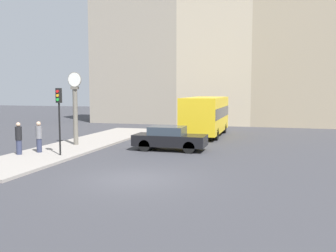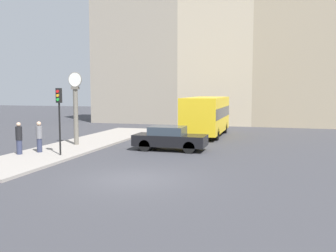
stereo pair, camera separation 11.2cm
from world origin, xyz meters
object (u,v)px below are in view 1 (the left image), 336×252
traffic_light_near (59,107)px  pedestrian_grey_jacket (39,137)px  sedan_car (169,138)px  bus_distant (206,114)px  pedestrian_black_jacket (19,138)px  street_clock (75,108)px

traffic_light_near → pedestrian_grey_jacket: size_ratio=2.06×
sedan_car → pedestrian_grey_jacket: (-6.47, -3.33, 0.27)m
traffic_light_near → sedan_car: bearing=38.2°
bus_distant → pedestrian_black_jacket: bus_distant is taller
traffic_light_near → pedestrian_black_jacket: 2.79m
pedestrian_grey_jacket → sedan_car: bearing=27.2°
sedan_car → pedestrian_grey_jacket: 7.28m
sedan_car → pedestrian_black_jacket: 8.25m
pedestrian_black_jacket → street_clock: bearing=75.2°
sedan_car → pedestrian_grey_jacket: bearing=-152.8°
traffic_light_near → pedestrian_black_jacket: traffic_light_near is taller
sedan_car → bus_distant: (0.83, 7.44, 0.97)m
bus_distant → traffic_light_near: size_ratio=2.12×
street_clock → pedestrian_black_jacket: 4.42m
traffic_light_near → pedestrian_black_jacket: bearing=-169.7°
pedestrian_black_jacket → pedestrian_grey_jacket: bearing=56.0°
street_clock → pedestrian_black_jacket: (-1.07, -4.05, -1.42)m
sedan_car → pedestrian_black_jacket: size_ratio=2.48×
bus_distant → pedestrian_grey_jacket: size_ratio=4.38×
bus_distant → traffic_light_near: bearing=-116.8°
pedestrian_grey_jacket → traffic_light_near: bearing=-17.3°
sedan_car → bus_distant: bus_distant is taller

